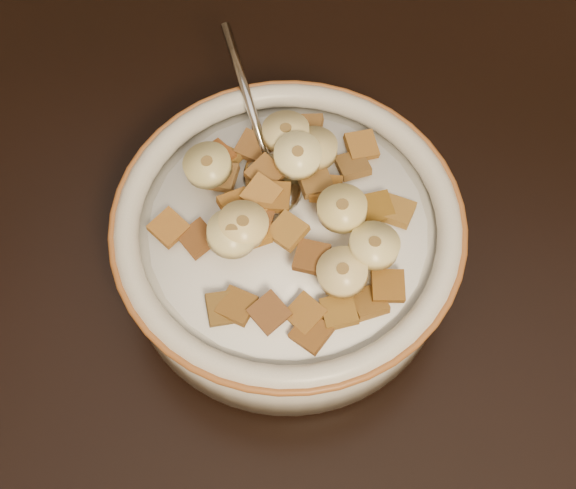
# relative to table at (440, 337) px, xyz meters

# --- Properties ---
(table) EXTENTS (1.42, 0.93, 0.04)m
(table) POSITION_rel_table_xyz_m (0.00, 0.00, 0.00)
(table) COLOR black
(table) RESTS_ON floor
(cereal_bowl) EXTENTS (0.22, 0.22, 0.05)m
(cereal_bowl) POSITION_rel_table_xyz_m (-0.11, 0.02, 0.05)
(cereal_bowl) COLOR silver
(cereal_bowl) RESTS_ON table
(milk) EXTENTS (0.18, 0.18, 0.00)m
(milk) POSITION_rel_table_xyz_m (-0.11, 0.02, 0.07)
(milk) COLOR white
(milk) RESTS_ON cereal_bowl
(spoon) EXTENTS (0.06, 0.06, 0.01)m
(spoon) POSITION_rel_table_xyz_m (-0.13, 0.05, 0.08)
(spoon) COLOR #BBBBBB
(spoon) RESTS_ON cereal_bowl
(cereal_square_0) EXTENTS (0.03, 0.03, 0.01)m
(cereal_square_0) POSITION_rel_table_xyz_m (-0.17, 0.00, 0.08)
(cereal_square_0) COLOR brown
(cereal_square_0) RESTS_ON milk
(cereal_square_1) EXTENTS (0.02, 0.02, 0.01)m
(cereal_square_1) POSITION_rel_table_xyz_m (-0.15, 0.08, 0.08)
(cereal_square_1) COLOR brown
(cereal_square_1) RESTS_ON milk
(cereal_square_2) EXTENTS (0.03, 0.03, 0.01)m
(cereal_square_2) POSITION_rel_table_xyz_m (-0.19, 0.00, 0.08)
(cereal_square_2) COLOR #966120
(cereal_square_2) RESTS_ON milk
(cereal_square_3) EXTENTS (0.02, 0.02, 0.01)m
(cereal_square_3) POSITION_rel_table_xyz_m (-0.09, -0.00, 0.09)
(cereal_square_3) COLOR brown
(cereal_square_3) RESTS_ON milk
(cereal_square_4) EXTENTS (0.03, 0.03, 0.01)m
(cereal_square_4) POSITION_rel_table_xyz_m (-0.10, 0.05, 0.09)
(cereal_square_4) COLOR brown
(cereal_square_4) RESTS_ON milk
(cereal_square_5) EXTENTS (0.03, 0.03, 0.01)m
(cereal_square_5) POSITION_rel_table_xyz_m (-0.11, 0.01, 0.09)
(cereal_square_5) COLOR #925F24
(cereal_square_5) RESTS_ON milk
(cereal_square_6) EXTENTS (0.02, 0.02, 0.01)m
(cereal_square_6) POSITION_rel_table_xyz_m (-0.13, 0.03, 0.09)
(cereal_square_6) COLOR brown
(cereal_square_6) RESTS_ON milk
(cereal_square_7) EXTENTS (0.02, 0.02, 0.01)m
(cereal_square_7) POSITION_rel_table_xyz_m (-0.09, 0.05, 0.09)
(cereal_square_7) COLOR #8E591C
(cereal_square_7) RESTS_ON milk
(cereal_square_8) EXTENTS (0.03, 0.03, 0.01)m
(cereal_square_8) POSITION_rel_table_xyz_m (-0.15, 0.02, 0.09)
(cereal_square_8) COLOR #92521F
(cereal_square_8) RESTS_ON milk
(cereal_square_9) EXTENTS (0.03, 0.03, 0.01)m
(cereal_square_9) POSITION_rel_table_xyz_m (-0.09, -0.05, 0.08)
(cereal_square_9) COLOR brown
(cereal_square_9) RESTS_ON milk
(cereal_square_10) EXTENTS (0.03, 0.03, 0.01)m
(cereal_square_10) POSITION_rel_table_xyz_m (-0.14, -0.04, 0.08)
(cereal_square_10) COLOR brown
(cereal_square_10) RESTS_ON milk
(cereal_square_11) EXTENTS (0.03, 0.03, 0.01)m
(cereal_square_11) POSITION_rel_table_xyz_m (-0.06, 0.05, 0.08)
(cereal_square_11) COLOR brown
(cereal_square_11) RESTS_ON milk
(cereal_square_12) EXTENTS (0.03, 0.03, 0.01)m
(cereal_square_12) POSITION_rel_table_xyz_m (-0.13, 0.05, 0.09)
(cereal_square_12) COLOR brown
(cereal_square_12) RESTS_ON milk
(cereal_square_13) EXTENTS (0.03, 0.03, 0.01)m
(cereal_square_13) POSITION_rel_table_xyz_m (-0.05, -0.02, 0.08)
(cereal_square_13) COLOR olive
(cereal_square_13) RESTS_ON milk
(cereal_square_14) EXTENTS (0.03, 0.03, 0.01)m
(cereal_square_14) POSITION_rel_table_xyz_m (-0.08, 0.09, 0.08)
(cereal_square_14) COLOR brown
(cereal_square_14) RESTS_ON milk
(cereal_square_15) EXTENTS (0.03, 0.03, 0.01)m
(cereal_square_15) POSITION_rel_table_xyz_m (-0.08, 0.08, 0.08)
(cereal_square_15) COLOR brown
(cereal_square_15) RESTS_ON milk
(cereal_square_16) EXTENTS (0.03, 0.03, 0.01)m
(cereal_square_16) POSITION_rel_table_xyz_m (-0.07, -0.03, 0.08)
(cereal_square_16) COLOR brown
(cereal_square_16) RESTS_ON milk
(cereal_square_17) EXTENTS (0.02, 0.02, 0.01)m
(cereal_square_17) POSITION_rel_table_xyz_m (-0.13, -0.04, 0.08)
(cereal_square_17) COLOR brown
(cereal_square_17) RESTS_ON milk
(cereal_square_18) EXTENTS (0.03, 0.03, 0.01)m
(cereal_square_18) POSITION_rel_table_xyz_m (-0.17, 0.06, 0.08)
(cereal_square_18) COLOR #633210
(cereal_square_18) RESTS_ON milk
(cereal_square_19) EXTENTS (0.03, 0.03, 0.01)m
(cereal_square_19) POSITION_rel_table_xyz_m (-0.09, -0.04, 0.08)
(cereal_square_19) COLOR brown
(cereal_square_19) RESTS_ON milk
(cereal_square_20) EXTENTS (0.02, 0.02, 0.01)m
(cereal_square_20) POSITION_rel_table_xyz_m (-0.16, 0.05, 0.08)
(cereal_square_20) COLOR olive
(cereal_square_20) RESTS_ON milk
(cereal_square_21) EXTENTS (0.02, 0.02, 0.01)m
(cereal_square_21) POSITION_rel_table_xyz_m (-0.04, -0.01, 0.08)
(cereal_square_21) COLOR brown
(cereal_square_21) RESTS_ON milk
(cereal_square_22) EXTENTS (0.02, 0.02, 0.01)m
(cereal_square_22) POSITION_rel_table_xyz_m (-0.12, 0.10, 0.08)
(cereal_square_22) COLOR brown
(cereal_square_22) RESTS_ON milk
(cereal_square_23) EXTENTS (0.03, 0.03, 0.01)m
(cereal_square_23) POSITION_rel_table_xyz_m (-0.13, 0.00, 0.09)
(cereal_square_23) COLOR brown
(cereal_square_23) RESTS_ON milk
(cereal_square_24) EXTENTS (0.03, 0.03, 0.01)m
(cereal_square_24) POSITION_rel_table_xyz_m (-0.11, -0.04, 0.08)
(cereal_square_24) COLOR brown
(cereal_square_24) RESTS_ON milk
(cereal_square_25) EXTENTS (0.03, 0.03, 0.01)m
(cereal_square_25) POSITION_rel_table_xyz_m (-0.13, 0.03, 0.09)
(cereal_square_25) COLOR olive
(cereal_square_25) RESTS_ON milk
(cereal_square_26) EXTENTS (0.02, 0.02, 0.01)m
(cereal_square_26) POSITION_rel_table_xyz_m (-0.13, 0.01, 0.09)
(cereal_square_26) COLOR brown
(cereal_square_26) RESTS_ON milk
(cereal_square_27) EXTENTS (0.03, 0.03, 0.01)m
(cereal_square_27) POSITION_rel_table_xyz_m (-0.17, 0.06, 0.08)
(cereal_square_27) COLOR brown
(cereal_square_27) RESTS_ON milk
(cereal_square_28) EXTENTS (0.02, 0.02, 0.01)m
(cereal_square_28) POSITION_rel_table_xyz_m (-0.05, 0.05, 0.08)
(cereal_square_28) COLOR olive
(cereal_square_28) RESTS_ON milk
(banana_slice_0) EXTENTS (0.04, 0.04, 0.01)m
(banana_slice_0) POSITION_rel_table_xyz_m (-0.14, 0.01, 0.10)
(banana_slice_0) COLOR #FFE389
(banana_slice_0) RESTS_ON milk
(banana_slice_1) EXTENTS (0.04, 0.04, 0.01)m
(banana_slice_1) POSITION_rel_table_xyz_m (-0.12, 0.06, 0.10)
(banana_slice_1) COLOR #FFECA5
(banana_slice_1) RESTS_ON milk
(banana_slice_2) EXTENTS (0.04, 0.04, 0.01)m
(banana_slice_2) POSITION_rel_table_xyz_m (-0.13, 0.08, 0.10)
(banana_slice_2) COLOR beige
(banana_slice_2) RESTS_ON milk
(banana_slice_3) EXTENTS (0.04, 0.04, 0.01)m
(banana_slice_3) POSITION_rel_table_xyz_m (-0.11, 0.07, 0.09)
(banana_slice_3) COLOR tan
(banana_slice_3) RESTS_ON milk
(banana_slice_4) EXTENTS (0.04, 0.04, 0.01)m
(banana_slice_4) POSITION_rel_table_xyz_m (-0.14, -0.00, 0.10)
(banana_slice_4) COLOR beige
(banana_slice_4) RESTS_ON milk
(banana_slice_5) EXTENTS (0.04, 0.04, 0.01)m
(banana_slice_5) POSITION_rel_table_xyz_m (-0.17, 0.05, 0.10)
(banana_slice_5) COLOR beige
(banana_slice_5) RESTS_ON milk
(banana_slice_6) EXTENTS (0.04, 0.04, 0.01)m
(banana_slice_6) POSITION_rel_table_xyz_m (-0.07, -0.01, 0.09)
(banana_slice_6) COLOR beige
(banana_slice_6) RESTS_ON milk
(banana_slice_7) EXTENTS (0.04, 0.04, 0.01)m
(banana_slice_7) POSITION_rel_table_xyz_m (-0.08, 0.03, 0.10)
(banana_slice_7) COLOR #D6C368
(banana_slice_7) RESTS_ON milk
(banana_slice_8) EXTENTS (0.04, 0.04, 0.02)m
(banana_slice_8) POSITION_rel_table_xyz_m (-0.06, 0.01, 0.10)
(banana_slice_8) COLOR #FAE79B
(banana_slice_8) RESTS_ON milk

